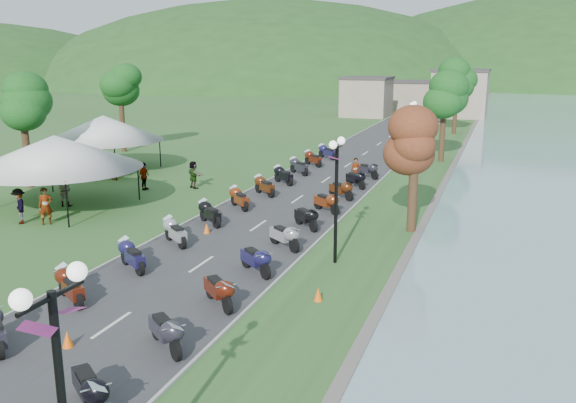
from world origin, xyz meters
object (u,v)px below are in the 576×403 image
(pedestrian_b, at_px, (66,206))
(pedestrian_c, at_px, (21,224))
(pedestrian_a, at_px, (47,224))
(vendor_tent_main, at_px, (57,172))

(pedestrian_b, distance_m, pedestrian_c, 3.77)
(pedestrian_a, bearing_deg, pedestrian_b, 70.70)
(vendor_tent_main, bearing_deg, pedestrian_c, -83.87)
(vendor_tent_main, height_order, pedestrian_b, vendor_tent_main)
(pedestrian_b, relative_size, pedestrian_c, 1.00)
(vendor_tent_main, bearing_deg, pedestrian_b, 88.59)
(pedestrian_b, height_order, pedestrian_c, same)
(pedestrian_a, xyz_separation_m, pedestrian_c, (-1.35, -0.32, 0.00))
(vendor_tent_main, distance_m, pedestrian_a, 3.99)
(pedestrian_a, relative_size, pedestrian_c, 1.04)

